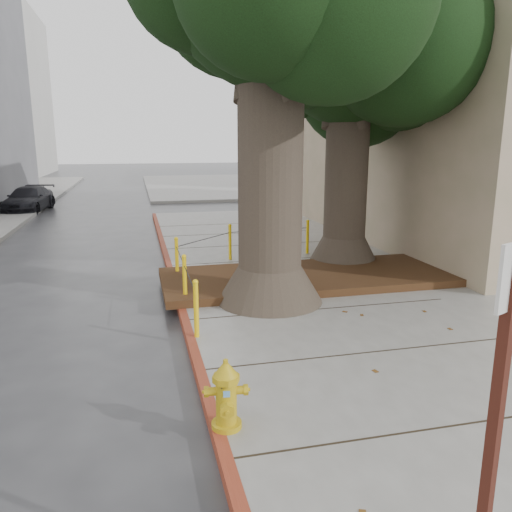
{
  "coord_description": "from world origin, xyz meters",
  "views": [
    {
      "loc": [
        -2.73,
        -6.23,
        3.18
      ],
      "look_at": [
        -0.62,
        2.52,
        1.1
      ],
      "focal_mm": 35.0,
      "sensor_mm": 36.0,
      "label": 1
    }
  ],
  "objects_px": {
    "fire_hydrant": "(226,395)",
    "signpost": "(493,443)",
    "car_red": "(395,188)",
    "car_dark": "(28,199)",
    "car_silver": "(310,192)"
  },
  "relations": [
    {
      "from": "fire_hydrant",
      "to": "car_dark",
      "type": "bearing_deg",
      "value": 113.35
    },
    {
      "from": "car_silver",
      "to": "car_red",
      "type": "height_order",
      "value": "car_red"
    },
    {
      "from": "car_silver",
      "to": "car_red",
      "type": "xyz_separation_m",
      "value": [
        4.99,
        0.07,
        0.09
      ]
    },
    {
      "from": "fire_hydrant",
      "to": "car_dark",
      "type": "relative_size",
      "value": 0.2
    },
    {
      "from": "signpost",
      "to": "car_dark",
      "type": "distance_m",
      "value": 23.76
    },
    {
      "from": "signpost",
      "to": "car_silver",
      "type": "relative_size",
      "value": 0.75
    },
    {
      "from": "signpost",
      "to": "car_silver",
      "type": "bearing_deg",
      "value": 49.49
    },
    {
      "from": "fire_hydrant",
      "to": "signpost",
      "type": "bearing_deg",
      "value": -63.04
    },
    {
      "from": "car_silver",
      "to": "car_dark",
      "type": "bearing_deg",
      "value": 89.85
    },
    {
      "from": "fire_hydrant",
      "to": "signpost",
      "type": "relative_size",
      "value": 0.31
    },
    {
      "from": "signpost",
      "to": "car_dark",
      "type": "bearing_deg",
      "value": 82.97
    },
    {
      "from": "car_silver",
      "to": "car_red",
      "type": "distance_m",
      "value": 5.0
    },
    {
      "from": "fire_hydrant",
      "to": "car_silver",
      "type": "height_order",
      "value": "car_silver"
    },
    {
      "from": "signpost",
      "to": "car_dark",
      "type": "height_order",
      "value": "signpost"
    },
    {
      "from": "fire_hydrant",
      "to": "car_red",
      "type": "relative_size",
      "value": 0.19
    }
  ]
}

